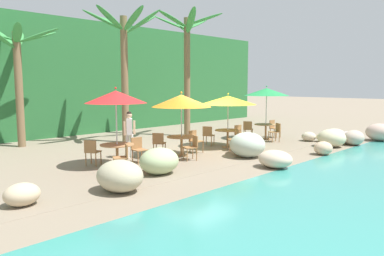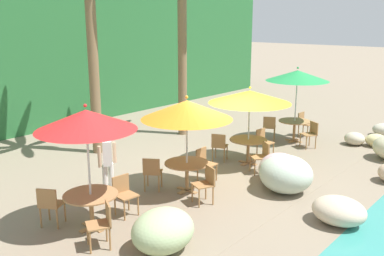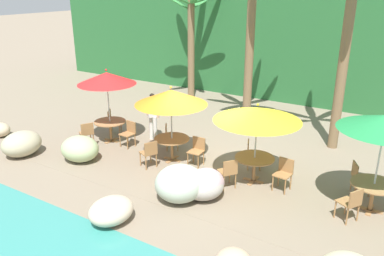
{
  "view_description": "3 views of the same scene",
  "coord_description": "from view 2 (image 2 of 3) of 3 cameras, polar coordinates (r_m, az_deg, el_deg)",
  "views": [
    {
      "loc": [
        -10.9,
        -10.16,
        2.69
      ],
      "look_at": [
        -0.33,
        0.09,
        0.96
      ],
      "focal_mm": 35.44,
      "sensor_mm": 36.0,
      "label": 1
    },
    {
      "loc": [
        -8.79,
        -6.83,
        4.16
      ],
      "look_at": [
        -0.28,
        0.41,
        1.35
      ],
      "focal_mm": 40.69,
      "sensor_mm": 36.0,
      "label": 2
    },
    {
      "loc": [
        5.32,
        -9.52,
        5.26
      ],
      "look_at": [
        -0.44,
        -0.18,
        1.22
      ],
      "focal_mm": 36.87,
      "sensor_mm": 36.0,
      "label": 3
    }
  ],
  "objects": [
    {
      "name": "ground_plane",
      "position": [
        11.88,
        2.4,
        -6.37
      ],
      "size": [
        120.0,
        120.0,
        0.0
      ],
      "primitive_type": "plane",
      "color": "gray"
    },
    {
      "name": "chair_green_left",
      "position": [
        14.84,
        15.3,
        -0.6
      ],
      "size": [
        0.58,
        0.58,
        0.87
      ],
      "color": "#9E7042",
      "rests_on": "ground"
    },
    {
      "name": "chair_yellow_seaward",
      "position": [
        13.57,
        9.31,
        -1.64
      ],
      "size": [
        0.46,
        0.47,
        0.87
      ],
      "color": "#9E7042",
      "rests_on": "ground"
    },
    {
      "name": "dining_table_orange",
      "position": [
        10.71,
        -0.68,
        -5.19
      ],
      "size": [
        1.1,
        1.1,
        0.74
      ],
      "color": "#A37547",
      "rests_on": "ground"
    },
    {
      "name": "umbrella_red",
      "position": [
        8.6,
        -13.71,
        1.03
      ],
      "size": [
        1.98,
        1.98,
        2.59
      ],
      "color": "silver",
      "rests_on": "ground"
    },
    {
      "name": "dining_table_green",
      "position": [
        15.45,
        13.29,
        0.49
      ],
      "size": [
        1.1,
        1.1,
        0.74
      ],
      "color": "#A37547",
      "rests_on": "ground"
    },
    {
      "name": "chair_green_seaward",
      "position": [
        16.25,
        14.41,
        0.72
      ],
      "size": [
        0.43,
        0.43,
        0.87
      ],
      "color": "#9E7042",
      "rests_on": "ground"
    },
    {
      "name": "umbrella_yellow",
      "position": [
        12.53,
        7.58,
        4.08
      ],
      "size": [
        2.37,
        2.37,
        2.3
      ],
      "color": "silver",
      "rests_on": "ground"
    },
    {
      "name": "waiter_in_white",
      "position": [
        10.33,
        -11.03,
        -4.03
      ],
      "size": [
        0.52,
        0.39,
        1.7
      ],
      "color": "white",
      "rests_on": "ground"
    },
    {
      "name": "dining_table_yellow",
      "position": [
        12.84,
        7.38,
        -2.02
      ],
      "size": [
        1.1,
        1.1,
        0.74
      ],
      "color": "#A37547",
      "rests_on": "ground"
    },
    {
      "name": "chair_yellow_inland",
      "position": [
        12.95,
        3.59,
        -2.24
      ],
      "size": [
        0.56,
        0.55,
        0.87
      ],
      "color": "#9E7042",
      "rests_on": "ground"
    },
    {
      "name": "palm_tree_third",
      "position": [
        15.64,
        -1.37,
        14.36
      ],
      "size": [
        3.68,
        3.51,
        6.24
      ],
      "color": "brown",
      "rests_on": "ground"
    },
    {
      "name": "foliage_backdrop",
      "position": [
        18.14,
        -20.83,
        9.57
      ],
      "size": [
        28.0,
        2.4,
        6.0
      ],
      "color": "#286633",
      "rests_on": "ground"
    },
    {
      "name": "umbrella_orange",
      "position": [
        10.33,
        -0.7,
        2.41
      ],
      "size": [
        2.21,
        2.21,
        2.4
      ],
      "color": "silver",
      "rests_on": "ground"
    },
    {
      "name": "rock_seawall",
      "position": [
        11.72,
        17.4,
        -5.42
      ],
      "size": [
        16.68,
        3.74,
        0.92
      ],
      "color": "#B8A391",
      "rests_on": "ground"
    },
    {
      "name": "palm_tree_second",
      "position": [
        13.69,
        -13.09,
        13.66
      ],
      "size": [
        3.54,
        3.6,
        5.96
      ],
      "color": "brown",
      "rests_on": "ground"
    },
    {
      "name": "umbrella_green",
      "position": [
        15.16,
        13.65,
        6.68
      ],
      "size": [
        2.12,
        2.12,
        2.6
      ],
      "color": "silver",
      "rests_on": "ground"
    },
    {
      "name": "chair_orange_left",
      "position": [
        10.07,
        1.87,
        -7.1
      ],
      "size": [
        0.56,
        0.56,
        0.87
      ],
      "color": "#9E7042",
      "rests_on": "ground"
    },
    {
      "name": "chair_red_inland",
      "position": [
        9.42,
        -18.13,
        -9.4
      ],
      "size": [
        0.58,
        0.58,
        0.87
      ],
      "color": "#9E7042",
      "rests_on": "ground"
    },
    {
      "name": "chair_yellow_left",
      "position": [
        12.14,
        9.16,
        -3.53
      ],
      "size": [
        0.59,
        0.59,
        0.87
      ],
      "color": "#9E7042",
      "rests_on": "ground"
    },
    {
      "name": "chair_orange_seaward",
      "position": [
        11.44,
        1.63,
        -4.46
      ],
      "size": [
        0.44,
        0.45,
        0.87
      ],
      "color": "#9E7042",
      "rests_on": "ground"
    },
    {
      "name": "terrace_deck",
      "position": [
        11.88,
        2.4,
        -6.35
      ],
      "size": [
        18.0,
        5.2,
        0.01
      ],
      "color": "gray",
      "rests_on": "ground"
    },
    {
      "name": "chair_orange_inland",
      "position": [
        10.8,
        -5.24,
        -5.66
      ],
      "size": [
        0.59,
        0.59,
        0.87
      ],
      "color": "#9E7042",
      "rests_on": "ground"
    },
    {
      "name": "chair_green_inland",
      "position": [
        15.42,
        10.11,
        0.23
      ],
      "size": [
        0.57,
        0.57,
        0.87
      ],
      "color": "#9E7042",
      "rests_on": "ground"
    },
    {
      "name": "chair_red_left",
      "position": [
        8.39,
        -11.62,
        -11.94
      ],
      "size": [
        0.58,
        0.57,
        0.87
      ],
      "color": "#9E7042",
      "rests_on": "ground"
    },
    {
      "name": "chair_red_seaward",
      "position": [
        9.63,
        -8.94,
        -8.3
      ],
      "size": [
        0.46,
        0.47,
        0.87
      ],
      "color": "#9E7042",
      "rests_on": "ground"
    },
    {
      "name": "dining_table_red",
      "position": [
        9.11,
        -13.1,
        -9.17
      ],
      "size": [
        1.1,
        1.1,
        0.74
      ],
      "color": "#A37547",
      "rests_on": "ground"
    }
  ]
}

